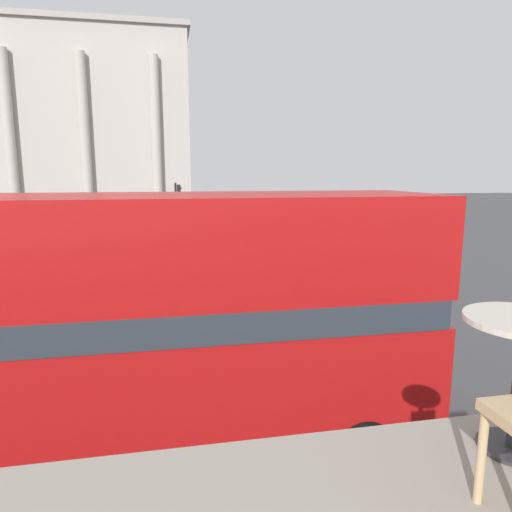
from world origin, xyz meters
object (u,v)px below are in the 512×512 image
object	(u,v)px
traffic_light_mid	(245,225)
car_white	(227,236)
double_decker_bus	(91,323)
pedestrian_blue	(303,235)
traffic_light_far	(177,209)
pedestrian_black	(270,225)
traffic_light_near	(251,245)
pedestrian_red	(41,243)
plaza_building_left	(29,128)
car_maroon	(74,256)

from	to	relation	value
traffic_light_mid	car_white	bearing A→B (deg)	88.51
double_decker_bus	car_white	world-z (taller)	double_decker_bus
traffic_light_mid	car_white	xyz separation A→B (m)	(0.22, 8.32, -1.64)
car_white	pedestrian_blue	world-z (taller)	pedestrian_blue
traffic_light_far	pedestrian_black	xyz separation A→B (m)	(6.84, 6.35, -1.76)
traffic_light_near	traffic_light_far	bearing A→B (deg)	97.81
traffic_light_mid	pedestrian_red	bearing A→B (deg)	154.28
plaza_building_left	pedestrian_black	size ratio (longest dim) A/B	18.87
traffic_light_mid	car_maroon	distance (m)	8.73
double_decker_bus	pedestrian_red	xyz separation A→B (m)	(-5.46, 18.77, -1.37)
car_white	traffic_light_mid	bearing A→B (deg)	-91.61
traffic_light_far	pedestrian_blue	bearing A→B (deg)	5.37
pedestrian_black	pedestrian_blue	distance (m)	5.69
pedestrian_blue	car_maroon	bearing A→B (deg)	-136.86
traffic_light_near	traffic_light_mid	distance (m)	8.04
traffic_light_mid	pedestrian_black	distance (m)	12.27
car_white	pedestrian_black	bearing A→B (deg)	41.58
car_white	pedestrian_blue	size ratio (longest dim) A/B	2.51
traffic_light_near	pedestrian_red	world-z (taller)	traffic_light_near
pedestrian_red	pedestrian_blue	xyz separation A→B (m)	(14.90, 1.01, -0.09)
traffic_light_far	pedestrian_black	distance (m)	9.50
traffic_light_mid	pedestrian_red	world-z (taller)	traffic_light_mid
traffic_light_near	car_white	size ratio (longest dim) A/B	0.96
double_decker_bus	pedestrian_blue	xyz separation A→B (m)	(9.44, 19.78, -1.46)
traffic_light_far	car_white	xyz separation A→B (m)	(3.20, 3.10, -2.02)
car_white	double_decker_bus	bearing A→B (deg)	-102.79
pedestrian_black	pedestrian_blue	xyz separation A→B (m)	(0.80, -5.63, -0.01)
plaza_building_left	pedestrian_black	bearing A→B (deg)	-40.64
plaza_building_left	traffic_light_near	size ratio (longest dim) A/B	7.86
plaza_building_left	pedestrian_red	bearing A→B (deg)	-74.93
plaza_building_left	pedestrian_red	size ratio (longest dim) A/B	17.55
car_maroon	traffic_light_far	bearing A→B (deg)	55.59
car_maroon	pedestrian_red	xyz separation A→B (m)	(-2.05, 2.36, 0.35)
traffic_light_far	double_decker_bus	bearing A→B (deg)	-95.36
traffic_light_near	pedestrian_black	bearing A→B (deg)	75.53
double_decker_bus	traffic_light_mid	world-z (taller)	double_decker_bus
traffic_light_mid	pedestrian_blue	size ratio (longest dim) A/B	2.14
traffic_light_far	pedestrian_blue	size ratio (longest dim) A/B	2.51
traffic_light_mid	pedestrian_black	xyz separation A→B (m)	(3.86, 11.57, -1.38)
pedestrian_blue	traffic_light_near	bearing A→B (deg)	-84.37
traffic_light_far	car_white	world-z (taller)	traffic_light_far
traffic_light_far	pedestrian_red	distance (m)	7.45
traffic_light_near	pedestrian_red	bearing A→B (deg)	125.12
car_white	pedestrian_blue	bearing A→B (deg)	-28.30
double_decker_bus	plaza_building_left	xyz separation A→B (m)	(-12.03, 43.15, 6.77)
traffic_light_near	car_maroon	size ratio (longest dim) A/B	0.96
traffic_light_near	pedestrian_red	xyz separation A→B (m)	(-9.06, 12.88, -1.58)
double_decker_bus	pedestrian_black	xyz separation A→B (m)	(8.63, 25.42, -1.45)
pedestrian_black	traffic_light_near	bearing A→B (deg)	-69.71
car_white	pedestrian_red	size ratio (longest dim) A/B	2.32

